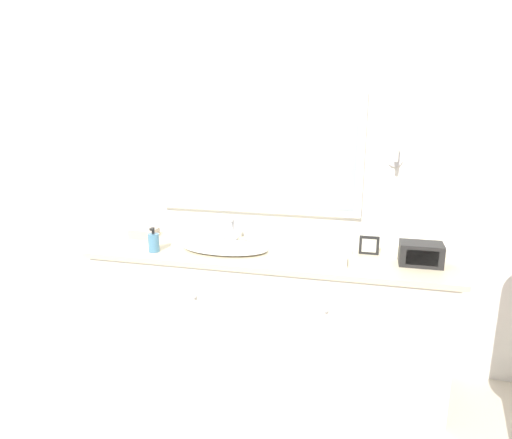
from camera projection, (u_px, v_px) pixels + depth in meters
ground_plane at (257, 405)px, 2.72m from camera, size 14.00×14.00×0.00m
wall_back at (279, 176)px, 3.00m from camera, size 8.00×0.18×2.55m
vanity_counter at (268, 315)px, 2.90m from camera, size 2.19×0.60×0.86m
sink_basin at (225, 247)px, 2.83m from camera, size 0.54×0.35×0.16m
soap_bottle at (154, 242)px, 2.79m from camera, size 0.07×0.07×0.15m
appliance_box at (421, 254)px, 2.56m from camera, size 0.24×0.15×0.13m
picture_frame at (369, 245)px, 2.74m from camera, size 0.12×0.01×0.11m
hand_towel_near_sink at (330, 260)px, 2.59m from camera, size 0.20×0.11×0.04m
hand_towel_far_corner at (144, 233)px, 3.10m from camera, size 0.17×0.13×0.05m
metal_tray at (336, 250)px, 2.81m from camera, size 0.19×0.09×0.01m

